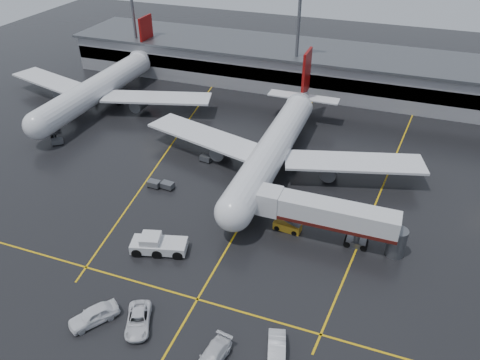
% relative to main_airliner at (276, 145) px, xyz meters
% --- Properties ---
extents(ground, '(220.00, 220.00, 0.00)m').
position_rel_main_airliner_xyz_m(ground, '(0.00, -9.70, -4.21)').
color(ground, black).
rests_on(ground, ground).
extents(apron_line_centre, '(0.25, 90.00, 0.02)m').
position_rel_main_airliner_xyz_m(apron_line_centre, '(0.00, -9.70, -4.20)').
color(apron_line_centre, gold).
rests_on(apron_line_centre, ground).
extents(apron_line_stop, '(60.00, 0.25, 0.02)m').
position_rel_main_airliner_xyz_m(apron_line_stop, '(0.00, -31.70, -4.20)').
color(apron_line_stop, gold).
rests_on(apron_line_stop, ground).
extents(apron_line_left, '(9.99, 69.35, 0.02)m').
position_rel_main_airliner_xyz_m(apron_line_left, '(-20.00, 0.30, -4.20)').
color(apron_line_left, gold).
rests_on(apron_line_left, ground).
extents(apron_line_right, '(7.57, 69.64, 0.02)m').
position_rel_main_airliner_xyz_m(apron_line_right, '(18.00, 0.30, -4.20)').
color(apron_line_right, gold).
rests_on(apron_line_right, ground).
extents(terminal, '(122.00, 19.00, 8.60)m').
position_rel_main_airliner_xyz_m(terminal, '(0.00, 38.23, 0.11)').
color(terminal, gray).
rests_on(terminal, ground).
extents(light_mast_left, '(3.00, 1.20, 25.45)m').
position_rel_main_airliner_xyz_m(light_mast_left, '(-45.00, 32.30, 10.27)').
color(light_mast_left, '#595B60').
rests_on(light_mast_left, ground).
extents(light_mast_mid, '(3.00, 1.20, 25.45)m').
position_rel_main_airliner_xyz_m(light_mast_mid, '(-5.00, 32.30, 10.27)').
color(light_mast_mid, '#595B60').
rests_on(light_mast_mid, ground).
extents(main_airliner, '(48.80, 45.60, 14.10)m').
position_rel_main_airliner_xyz_m(main_airliner, '(0.00, 0.00, 0.00)').
color(main_airliner, silver).
rests_on(main_airliner, ground).
extents(second_airliner, '(48.80, 45.60, 14.10)m').
position_rel_main_airliner_xyz_m(second_airliner, '(-42.00, 12.00, 0.00)').
color(second_airliner, silver).
rests_on(second_airliner, ground).
extents(jet_bridge, '(19.90, 3.40, 6.05)m').
position_rel_main_airliner_xyz_m(jet_bridge, '(11.87, -15.70, -0.28)').
color(jet_bridge, silver).
rests_on(jet_bridge, ground).
extents(pushback_tractor, '(7.76, 4.77, 2.59)m').
position_rel_main_airliner_xyz_m(pushback_tractor, '(-8.39, -25.76, -3.18)').
color(pushback_tractor, silver).
rests_on(pushback_tractor, ground).
extents(belt_loader, '(3.96, 2.10, 2.42)m').
position_rel_main_airliner_xyz_m(belt_loader, '(6.49, -15.59, -3.61)').
color(belt_loader, gold).
rests_on(belt_loader, ground).
extents(service_van_a, '(4.57, 6.06, 1.53)m').
position_rel_main_airliner_xyz_m(service_van_a, '(-4.52, -37.32, -3.44)').
color(service_van_a, silver).
rests_on(service_van_a, ground).
extents(service_van_b, '(3.01, 5.76, 1.59)m').
position_rel_main_airliner_xyz_m(service_van_b, '(4.93, -38.86, -3.41)').
color(service_van_b, silver).
rests_on(service_van_b, ground).
extents(service_van_c, '(3.13, 5.48, 1.71)m').
position_rel_main_airliner_xyz_m(service_van_c, '(10.88, -35.97, -3.36)').
color(service_van_c, white).
rests_on(service_van_c, ground).
extents(service_van_d, '(5.00, 5.83, 1.89)m').
position_rel_main_airliner_xyz_m(service_van_d, '(-9.43, -38.52, -3.26)').
color(service_van_d, white).
rests_on(service_van_d, ground).
extents(baggage_cart_a, '(2.12, 1.49, 1.12)m').
position_rel_main_airliner_xyz_m(baggage_cart_a, '(-14.04, -12.21, -3.58)').
color(baggage_cart_a, '#595B60').
rests_on(baggage_cart_a, ground).
extents(baggage_cart_b, '(2.05, 1.37, 1.12)m').
position_rel_main_airliner_xyz_m(baggage_cart_b, '(-16.26, -12.54, -3.58)').
color(baggage_cart_b, '#595B60').
rests_on(baggage_cart_b, ground).
extents(baggage_cart_c, '(2.18, 1.60, 1.12)m').
position_rel_main_airliner_xyz_m(baggage_cart_c, '(-11.67, -2.38, -3.58)').
color(baggage_cart_c, '#595B60').
rests_on(baggage_cart_c, ground).
extents(baggage_cart_d, '(2.22, 1.68, 1.12)m').
position_rel_main_airliner_xyz_m(baggage_cart_d, '(-44.75, -1.15, -3.58)').
color(baggage_cart_d, '#595B60').
rests_on(baggage_cart_d, ground).
extents(baggage_cart_e, '(2.37, 2.28, 1.12)m').
position_rel_main_airliner_xyz_m(baggage_cart_e, '(-39.83, -6.20, -3.58)').
color(baggage_cart_e, '#595B60').
rests_on(baggage_cart_e, ground).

